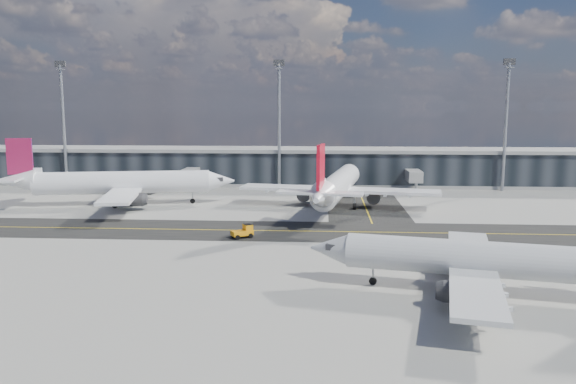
# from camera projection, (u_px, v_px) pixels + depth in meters

# --- Properties ---
(ground) EXTENTS (300.00, 300.00, 0.00)m
(ground) POSITION_uv_depth(u_px,v_px,m) (253.00, 237.00, 81.19)
(ground) COLOR gray
(ground) RESTS_ON ground
(taxiway_lanes) EXTENTS (180.00, 63.00, 0.03)m
(taxiway_lanes) POSITION_uv_depth(u_px,v_px,m) (285.00, 222.00, 91.54)
(taxiway_lanes) COLOR black
(taxiway_lanes) RESTS_ON ground
(terminal_concourse) EXTENTS (152.00, 19.80, 8.80)m
(terminal_concourse) POSITION_uv_depth(u_px,v_px,m) (282.00, 168.00, 134.77)
(terminal_concourse) COLOR black
(terminal_concourse) RESTS_ON ground
(floodlight_masts) EXTENTS (102.50, 0.70, 28.90)m
(floodlight_masts) POSITION_uv_depth(u_px,v_px,m) (279.00, 120.00, 126.19)
(floodlight_masts) COLOR gray
(floodlight_masts) RESTS_ON ground
(airliner_af) EXTENTS (43.32, 37.15, 12.87)m
(airliner_af) POSITION_uv_depth(u_px,v_px,m) (120.00, 183.00, 106.59)
(airliner_af) COLOR white
(airliner_af) RESTS_ON ground
(airliner_redtail) EXTENTS (37.53, 43.81, 13.00)m
(airliner_redtail) POSITION_uv_depth(u_px,v_px,m) (337.00, 185.00, 102.90)
(airliner_redtail) COLOR white
(airliner_redtail) RESTS_ON ground
(airliner_near) EXTENTS (35.96, 30.86, 10.71)m
(airliner_near) POSITION_uv_depth(u_px,v_px,m) (488.00, 260.00, 55.72)
(airliner_near) COLOR #BABCBF
(airliner_near) RESTS_ON ground
(baggage_tug) EXTENTS (3.34, 2.85, 1.91)m
(baggage_tug) POSITION_uv_depth(u_px,v_px,m) (244.00, 231.00, 80.28)
(baggage_tug) COLOR #FF9E0D
(baggage_tug) RESTS_ON ground
(service_van) EXTENTS (4.77, 6.74, 1.71)m
(service_van) POSITION_uv_depth(u_px,v_px,m) (348.00, 191.00, 118.58)
(service_van) COLOR white
(service_van) RESTS_ON ground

